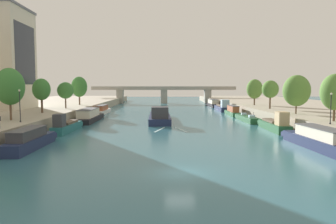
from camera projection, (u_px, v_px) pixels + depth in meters
The scene contains 26 objects.
ground_plane at pixel (180, 173), 26.87m from camera, with size 400.00×400.00×0.00m, color #2D6070.
quay_left at pixel (21, 110), 80.67m from camera, with size 36.00×170.00×2.41m, color #A89E89.
quay_right at pixel (309, 110), 82.49m from camera, with size 36.00×170.00×2.41m, color #A89E89.
barge_midriver at pixel (160, 116), 66.73m from camera, with size 4.45×20.87×3.41m.
wake_behind_barge at pixel (170, 130), 53.55m from camera, with size 5.60×5.89×0.03m.
moored_boat_left_gap_after at pixel (30, 140), 37.22m from camera, with size 2.34×11.87×2.50m.
moored_boat_left_upstream at pixel (67, 126), 51.07m from camera, with size 2.25×11.35×3.17m.
moored_boat_left_downstream at pixel (89, 116), 66.69m from camera, with size 3.33×16.34×2.68m.
moored_boat_left_second at pixel (103, 110), 84.58m from camera, with size 2.42×13.51×2.39m.
moored_boat_right_near at pixel (318, 139), 37.35m from camera, with size 3.30×14.20×2.62m.
moored_boat_right_end at pixel (274, 124), 52.58m from camera, with size 2.54×12.18×3.41m.
moored_boat_right_midway at pixel (247, 118), 66.68m from camera, with size 2.16×12.57×2.24m.
moored_boat_right_far at pixel (233, 111), 79.82m from camera, with size 2.26×11.80×2.57m.
moored_boat_right_upstream at pixel (222, 107), 95.38m from camera, with size 3.24×15.09×3.51m.
moored_boat_right_downstream at pixel (213, 104), 114.19m from camera, with size 3.23×14.90×2.74m.
tree_left_midway at pixel (10, 87), 45.81m from camera, with size 4.14×4.14×7.58m.
tree_left_distant at pixel (41, 90), 58.96m from camera, with size 3.26×3.26×6.39m.
tree_left_third at pixel (65, 90), 70.94m from camera, with size 3.61×3.61×5.88m.
tree_left_nearest at pixel (79, 87), 84.59m from camera, with size 4.19×4.19×7.53m.
tree_right_by_lamp at pixel (335, 92), 44.50m from camera, with size 3.95×3.95×6.70m.
tree_right_nearest at pixel (297, 91), 56.50m from camera, with size 4.76×4.76×6.95m.
tree_right_third at pixel (270, 89), 69.54m from camera, with size 3.60×3.60×6.24m.
tree_right_past_mid at pixel (255, 89), 83.38m from camera, with size 4.17×4.17×6.81m.
lamppost_left_bank at pixel (20, 104), 43.39m from camera, with size 0.28×0.28×4.49m.
lamppost_right_bank at pixel (331, 107), 41.17m from camera, with size 0.28×0.28×4.10m.
bridge_far at pixel (164, 92), 137.74m from camera, with size 62.13×4.40×7.32m.
Camera 1 is at (-1.66, -26.33, 7.33)m, focal length 33.88 mm.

